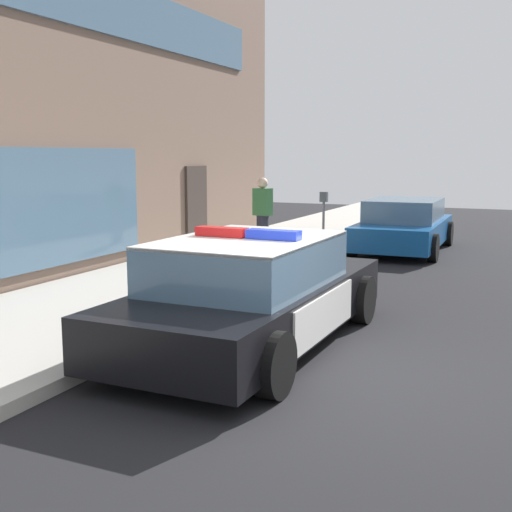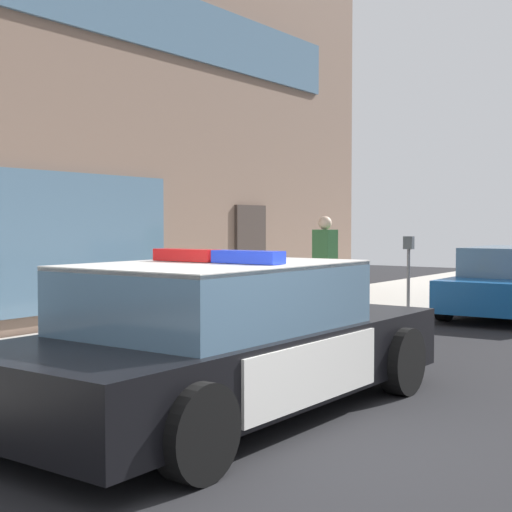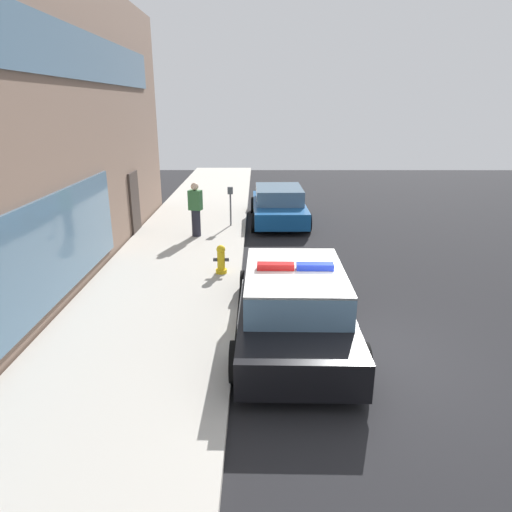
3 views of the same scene
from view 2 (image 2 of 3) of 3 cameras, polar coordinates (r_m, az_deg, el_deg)
ground at (r=5.54m, az=1.67°, el=-15.69°), size 48.00×48.00×0.00m
police_cruiser at (r=6.82m, az=-2.30°, el=-6.35°), size 4.85×2.21×1.49m
fire_hydrant at (r=10.16m, az=0.88°, el=-4.44°), size 0.34×0.39×0.73m
pedestrian_on_sidewalk at (r=13.55m, az=5.26°, el=-0.55°), size 0.36×0.45×1.71m
parking_meter at (r=14.31m, az=11.51°, el=-0.17°), size 0.12×0.18×1.34m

